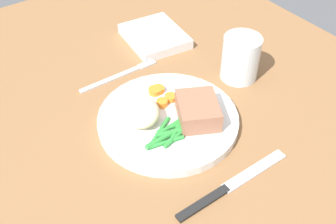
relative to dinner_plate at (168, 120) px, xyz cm
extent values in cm
cube|color=brown|center=(3.92, 0.81, -1.80)|extent=(120.00, 90.00, 2.00)
cylinder|color=white|center=(0.00, 0.00, 0.00)|extent=(23.77, 23.77, 1.60)
cube|color=#936047|center=(3.21, 3.74, 2.55)|extent=(10.00, 9.38, 3.50)
ellipsoid|color=beige|center=(-2.14, -4.28, 2.65)|extent=(7.48, 6.56, 3.70)
cylinder|color=orange|center=(-2.89, 0.67, 1.33)|extent=(1.95, 1.95, 1.07)
cylinder|color=orange|center=(-3.25, 2.87, 1.26)|extent=(2.07, 2.07, 0.93)
cylinder|color=orange|center=(-6.34, 1.68, 1.29)|extent=(2.35, 2.35, 0.98)
cylinder|color=orange|center=(-6.31, 2.38, 1.26)|extent=(2.26, 2.26, 0.92)
cylinder|color=#2D8C38|center=(4.32, -1.37, 1.23)|extent=(2.92, 6.48, 0.85)
cylinder|color=#2D8C38|center=(4.91, -3.79, 1.13)|extent=(1.92, 5.80, 0.66)
cylinder|color=#2D8C38|center=(2.52, -3.58, 1.15)|extent=(4.32, 6.77, 0.70)
cylinder|color=#2D8C38|center=(4.86, -1.83, 1.15)|extent=(2.08, 5.80, 0.70)
cylinder|color=#2D8C38|center=(2.36, -0.61, 1.15)|extent=(1.48, 6.32, 0.69)
cylinder|color=#2D8C38|center=(3.50, -3.48, 1.24)|extent=(1.26, 7.16, 0.88)
cylinder|color=#2D8C38|center=(3.46, -3.17, 1.24)|extent=(1.33, 7.97, 0.87)
cylinder|color=#2D8C38|center=(2.72, -0.51, 1.11)|extent=(1.49, 6.60, 0.63)
cylinder|color=#2D8C38|center=(3.40, -0.49, 1.19)|extent=(4.35, 5.88, 0.78)
cube|color=silver|center=(-16.02, -2.00, -0.60)|extent=(1.00, 13.00, 0.40)
cube|color=silver|center=(-16.62, 6.30, -0.60)|extent=(0.24, 3.60, 0.40)
cube|color=silver|center=(-16.22, 6.30, -0.60)|extent=(0.24, 3.60, 0.40)
cube|color=silver|center=(-15.82, 6.30, -0.60)|extent=(0.24, 3.60, 0.40)
cube|color=silver|center=(-15.42, 6.30, -0.60)|extent=(0.24, 3.60, 0.40)
cube|color=black|center=(16.18, -5.50, -0.60)|extent=(1.30, 9.00, 0.64)
cube|color=silver|center=(16.18, 4.50, -0.60)|extent=(1.70, 12.00, 0.40)
cylinder|color=silver|center=(-2.69, 18.63, 3.51)|extent=(7.06, 7.06, 8.61)
cylinder|color=silver|center=(-2.69, 18.63, 1.63)|extent=(6.50, 6.50, 4.87)
cube|color=white|center=(-22.49, 12.64, 0.23)|extent=(14.71, 12.80, 2.06)
camera|label=1|loc=(40.63, -29.17, 48.09)|focal=43.88mm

